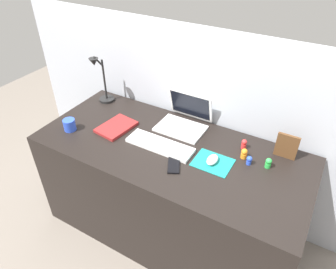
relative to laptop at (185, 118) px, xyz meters
name	(u,v)px	position (x,y,z in m)	size (l,w,h in m)	color
ground_plane	(170,226)	(0.03, -0.25, -0.79)	(6.00, 6.00, 0.00)	slate
back_wall	(198,124)	(0.03, 0.14, -0.12)	(2.83, 0.05, 1.34)	#B2B7C1
desk	(170,191)	(0.03, -0.25, -0.42)	(1.63, 0.72, 0.74)	black
laptop	(185,118)	(0.00, 0.00, 0.00)	(0.30, 0.27, 0.21)	white
keyboard	(160,145)	(-0.02, -0.28, -0.04)	(0.41, 0.13, 0.02)	white
mousepad	(212,163)	(0.31, -0.26, -0.05)	(0.21, 0.17, 0.00)	teal
mouse	(212,160)	(0.30, -0.26, -0.03)	(0.06, 0.10, 0.03)	white
cell_phone	(174,165)	(0.13, -0.39, -0.05)	(0.06, 0.13, 0.01)	black
desk_lamp	(101,81)	(-0.64, -0.04, 0.12)	(0.11, 0.16, 0.36)	black
notebook_pad	(116,127)	(-0.36, -0.26, -0.04)	(0.17, 0.24, 0.02)	maroon
picture_frame	(287,146)	(0.64, 0.00, 0.02)	(0.12, 0.02, 0.15)	brown
coffee_mug	(69,125)	(-0.61, -0.41, -0.02)	(0.08, 0.08, 0.08)	blue
toy_figurine_blue	(249,160)	(0.48, -0.17, -0.02)	(0.03, 0.03, 0.05)	blue
toy_figurine_orange	(244,153)	(0.44, -0.13, -0.02)	(0.04, 0.04, 0.06)	orange
toy_figurine_green	(268,163)	(0.58, -0.14, -0.02)	(0.03, 0.03, 0.06)	green
toy_figurine_red	(244,144)	(0.41, -0.04, -0.02)	(0.03, 0.03, 0.06)	red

